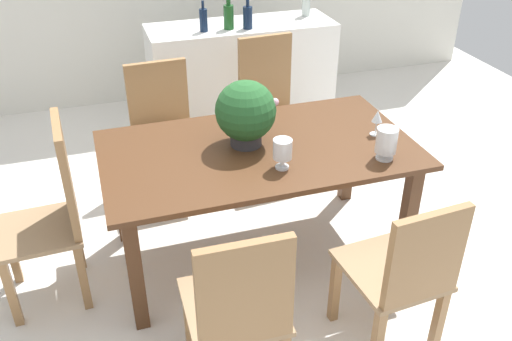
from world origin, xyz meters
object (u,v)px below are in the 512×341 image
at_px(chair_head_end, 54,208).
at_px(wine_bottle_amber, 248,17).
at_px(crystal_vase_left, 386,141).
at_px(crystal_vase_center_near, 283,150).
at_px(flower_centerpiece, 246,112).
at_px(chair_near_left, 239,309).
at_px(kitchen_counter, 242,78).
at_px(wine_bottle_green, 229,16).
at_px(chair_far_right, 269,102).
at_px(wine_glass, 377,118).
at_px(wine_bottle_clear, 306,2).
at_px(chair_far_left, 163,122).
at_px(dining_table, 259,163).
at_px(chair_near_right, 404,273).
at_px(wine_bottle_dark, 203,20).

relative_size(chair_head_end, wine_bottle_amber, 4.54).
bearing_deg(crystal_vase_left, crystal_vase_center_near, 172.41).
bearing_deg(flower_centerpiece, chair_near_left, -108.56).
bearing_deg(kitchen_counter, chair_head_end, -132.04).
xyz_separation_m(crystal_vase_center_near, wine_bottle_green, (0.23, 1.85, 0.18)).
distance_m(chair_far_right, wine_glass, 1.09).
xyz_separation_m(chair_head_end, wine_bottle_clear, (2.12, 1.76, 0.48)).
distance_m(chair_far_left, wine_bottle_amber, 1.14).
xyz_separation_m(dining_table, chair_head_end, (-1.13, 0.00, -0.08)).
height_order(chair_near_left, wine_glass, chair_near_left).
distance_m(chair_far_left, chair_near_right, 2.06).
bearing_deg(wine_glass, chair_far_left, 137.45).
distance_m(chair_far_left, flower_centerpiece, 1.04).
bearing_deg(wine_bottle_dark, wine_glass, -69.28).
xyz_separation_m(wine_glass, kitchen_counter, (-0.30, 1.75, -0.39)).
distance_m(chair_far_right, chair_far_left, 0.79).
bearing_deg(wine_bottle_green, crystal_vase_left, -80.15).
height_order(chair_far_right, wine_bottle_dark, wine_bottle_dark).
distance_m(kitchen_counter, wine_bottle_clear, 0.83).
bearing_deg(flower_centerpiece, chair_near_right, -65.48).
bearing_deg(wine_bottle_clear, dining_table, -119.28).
bearing_deg(wine_bottle_amber, flower_centerpiece, -107.44).
bearing_deg(wine_bottle_amber, wine_glass, -80.20).
height_order(chair_near_right, crystal_vase_center_near, chair_near_right).
xyz_separation_m(chair_head_end, crystal_vase_left, (1.73, -0.33, 0.28)).
bearing_deg(chair_far_left, wine_bottle_dark, 51.70).
height_order(chair_near_left, wine_bottle_green, wine_bottle_green).
distance_m(dining_table, crystal_vase_left, 0.72).
bearing_deg(wine_bottle_green, chair_far_right, -80.09).
bearing_deg(flower_centerpiece, crystal_vase_center_near, -71.46).
distance_m(crystal_vase_left, wine_bottle_amber, 1.91).
distance_m(chair_head_end, crystal_vase_left, 1.79).
bearing_deg(chair_near_right, wine_bottle_dark, -87.00).
relative_size(flower_centerpiece, crystal_vase_center_near, 2.27).
bearing_deg(crystal_vase_center_near, chair_far_left, 110.39).
height_order(chair_far_right, crystal_vase_center_near, chair_far_right).
distance_m(flower_centerpiece, kitchen_counter, 1.76).
bearing_deg(wine_glass, crystal_vase_center_near, -163.39).
bearing_deg(wine_bottle_dark, wine_bottle_amber, -5.66).
xyz_separation_m(wine_bottle_amber, wine_bottle_clear, (0.57, 0.20, 0.02)).
relative_size(dining_table, chair_head_end, 1.68).
height_order(crystal_vase_center_near, wine_glass, crystal_vase_center_near).
relative_size(crystal_vase_left, wine_bottle_dark, 0.77).
bearing_deg(wine_glass, chair_far_right, 107.12).
distance_m(chair_far_left, wine_bottle_green, 1.07).
bearing_deg(wine_bottle_amber, crystal_vase_center_near, -101.48).
relative_size(chair_near_left, wine_bottle_green, 3.62).
distance_m(chair_near_right, wine_bottle_green, 2.61).
bearing_deg(chair_far_right, wine_bottle_amber, 83.34).
xyz_separation_m(wine_bottle_clear, wine_bottle_green, (-0.72, -0.17, -0.01)).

